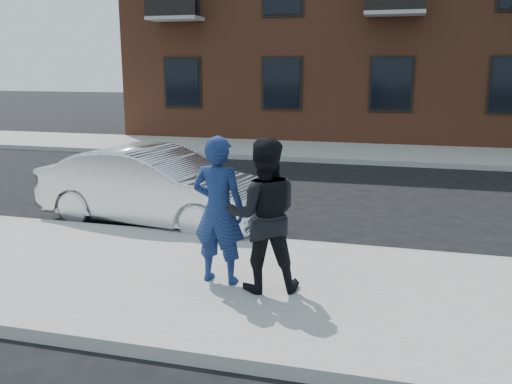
# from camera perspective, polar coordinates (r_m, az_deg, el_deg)

# --- Properties ---
(ground) EXTENTS (100.00, 100.00, 0.00)m
(ground) POSITION_cam_1_polar(r_m,az_deg,el_deg) (6.89, 9.86, -10.80)
(ground) COLOR black
(ground) RESTS_ON ground
(near_sidewalk) EXTENTS (50.00, 3.50, 0.15)m
(near_sidewalk) POSITION_cam_1_polar(r_m,az_deg,el_deg) (6.63, 9.69, -11.06)
(near_sidewalk) COLOR gray
(near_sidewalk) RESTS_ON ground
(near_curb) EXTENTS (50.00, 0.10, 0.15)m
(near_curb) POSITION_cam_1_polar(r_m,az_deg,el_deg) (8.30, 10.87, -6.09)
(near_curb) COLOR #999691
(near_curb) RESTS_ON ground
(far_sidewalk) EXTENTS (50.00, 3.50, 0.15)m
(far_sidewalk) POSITION_cam_1_polar(r_m,az_deg,el_deg) (17.75, 13.23, 3.96)
(far_sidewalk) COLOR gray
(far_sidewalk) RESTS_ON ground
(far_curb) EXTENTS (50.00, 0.10, 0.15)m
(far_curb) POSITION_cam_1_polar(r_m,az_deg,el_deg) (15.98, 13.00, 3.00)
(far_curb) COLOR #999691
(far_curb) RESTS_ON ground
(silver_sedan) EXTENTS (4.37, 2.01, 1.39)m
(silver_sedan) POSITION_cam_1_polar(r_m,az_deg,el_deg) (9.76, -10.60, 0.57)
(silver_sedan) COLOR silver
(silver_sedan) RESTS_ON ground
(man_hoodie) EXTENTS (0.70, 0.53, 1.83)m
(man_hoodie) POSITION_cam_1_polar(r_m,az_deg,el_deg) (6.59, -3.96, -1.93)
(man_hoodie) COLOR navy
(man_hoodie) RESTS_ON near_sidewalk
(man_peacoat) EXTENTS (1.06, 0.93, 1.83)m
(man_peacoat) POSITION_cam_1_polar(r_m,az_deg,el_deg) (6.35, 0.77, -2.47)
(man_peacoat) COLOR black
(man_peacoat) RESTS_ON near_sidewalk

